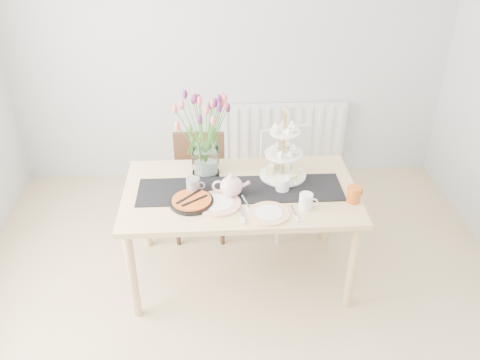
{
  "coord_description": "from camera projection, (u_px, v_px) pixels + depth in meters",
  "views": [
    {
      "loc": [
        -0.16,
        -2.19,
        2.63
      ],
      "look_at": [
        0.0,
        0.68,
        0.86
      ],
      "focal_mm": 38.0,
      "sensor_mm": 36.0,
      "label": 1
    }
  ],
  "objects": [
    {
      "name": "tart_tin",
      "position": [
        192.0,
        202.0,
        3.33
      ],
      "size": [
        0.29,
        0.29,
        0.04
      ],
      "rotation": [
        0.0,
        0.0,
        0.37
      ],
      "color": "black",
      "rests_on": "dining_table"
    },
    {
      "name": "table_runner",
      "position": [
        240.0,
        190.0,
        3.48
      ],
      "size": [
        1.4,
        0.35,
        0.01
      ],
      "primitive_type": "cube",
      "color": "black",
      "rests_on": "dining_table"
    },
    {
      "name": "plate_left",
      "position": [
        218.0,
        203.0,
        3.33
      ],
      "size": [
        0.37,
        0.37,
        0.02
      ],
      "primitive_type": "cylinder",
      "rotation": [
        0.0,
        0.0,
        0.25
      ],
      "color": "white",
      "rests_on": "dining_table"
    },
    {
      "name": "chair_brown",
      "position": [
        200.0,
        177.0,
        4.14
      ],
      "size": [
        0.42,
        0.42,
        0.83
      ],
      "rotation": [
        0.0,
        0.0,
        -0.03
      ],
      "color": "#372114",
      "rests_on": "ground"
    },
    {
      "name": "mug_grey",
      "position": [
        193.0,
        185.0,
        3.43
      ],
      "size": [
        0.1,
        0.1,
        0.11
      ],
      "primitive_type": "cylinder",
      "rotation": [
        0.0,
        0.0,
        -0.06
      ],
      "color": "gray",
      "rests_on": "dining_table"
    },
    {
      "name": "mug_white",
      "position": [
        306.0,
        201.0,
        3.27
      ],
      "size": [
        0.11,
        0.11,
        0.11
      ],
      "primitive_type": "cylinder",
      "rotation": [
        0.0,
        0.0,
        -0.25
      ],
      "color": "white",
      "rests_on": "dining_table"
    },
    {
      "name": "teapot",
      "position": [
        231.0,
        186.0,
        3.38
      ],
      "size": [
        0.25,
        0.21,
        0.16
      ],
      "primitive_type": null,
      "rotation": [
        0.0,
        0.0,
        -0.06
      ],
      "color": "silver",
      "rests_on": "dining_table"
    },
    {
      "name": "room_shell",
      "position": [
        247.0,
        177.0,
        2.57
      ],
      "size": [
        4.5,
        4.5,
        4.5
      ],
      "color": "tan",
      "rests_on": "ground"
    },
    {
      "name": "tulip_vase",
      "position": [
        204.0,
        123.0,
        3.5
      ],
      "size": [
        0.7,
        0.7,
        0.6
      ],
      "rotation": [
        0.0,
        0.0,
        -0.14
      ],
      "color": "silver",
      "rests_on": "dining_table"
    },
    {
      "name": "radiator",
      "position": [
        283.0,
        133.0,
        4.9
      ],
      "size": [
        1.2,
        0.08,
        0.6
      ],
      "primitive_type": "cube",
      "color": "white",
      "rests_on": "room_shell"
    },
    {
      "name": "cake_stand",
      "position": [
        283.0,
        159.0,
        3.56
      ],
      "size": [
        0.33,
        0.33,
        0.49
      ],
      "rotation": [
        0.0,
        0.0,
        0.01
      ],
      "color": "gold",
      "rests_on": "dining_table"
    },
    {
      "name": "plate_right",
      "position": [
        269.0,
        213.0,
        3.23
      ],
      "size": [
        0.3,
        0.3,
        0.01
      ],
      "primitive_type": "cylinder",
      "rotation": [
        0.0,
        0.0,
        0.16
      ],
      "color": "silver",
      "rests_on": "dining_table"
    },
    {
      "name": "mug_orange",
      "position": [
        354.0,
        194.0,
        3.34
      ],
      "size": [
        0.12,
        0.12,
        0.11
      ],
      "primitive_type": "cylinder",
      "rotation": [
        0.0,
        0.0,
        0.45
      ],
      "color": "#CE5B16",
      "rests_on": "dining_table"
    },
    {
      "name": "chair_white",
      "position": [
        289.0,
        172.0,
        4.18
      ],
      "size": [
        0.51,
        0.51,
        0.85
      ],
      "rotation": [
        0.0,
        0.0,
        0.25
      ],
      "color": "silver",
      "rests_on": "ground"
    },
    {
      "name": "cream_jug",
      "position": [
        282.0,
        184.0,
        3.46
      ],
      "size": [
        0.1,
        0.1,
        0.09
      ],
      "primitive_type": "cylinder",
      "rotation": [
        0.0,
        0.0,
        0.08
      ],
      "color": "white",
      "rests_on": "dining_table"
    },
    {
      "name": "dining_table",
      "position": [
        240.0,
        199.0,
        3.52
      ],
      "size": [
        1.6,
        0.9,
        0.75
      ],
      "color": "tan",
      "rests_on": "ground"
    }
  ]
}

